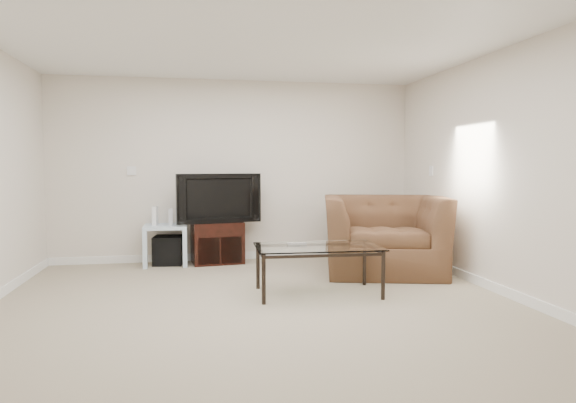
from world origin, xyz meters
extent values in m
plane|color=tan|center=(0.00, 0.00, 0.00)|extent=(5.00, 5.00, 0.00)
plane|color=white|center=(0.00, 0.00, 2.50)|extent=(5.00, 5.00, 0.00)
cube|color=silver|center=(0.00, 2.50, 1.25)|extent=(5.00, 0.02, 2.50)
cube|color=silver|center=(2.50, 0.00, 1.25)|extent=(0.02, 5.00, 2.50)
cube|color=white|center=(-1.40, 2.49, 1.25)|extent=(0.12, 0.02, 0.12)
cube|color=white|center=(2.49, 1.60, 1.25)|extent=(0.02, 0.09, 0.13)
cube|color=white|center=(2.49, 1.30, 0.30)|extent=(0.02, 0.08, 0.12)
cube|color=black|center=(-0.27, 2.24, 0.47)|extent=(0.37, 0.28, 0.05)
imported|color=black|center=(-0.27, 2.25, 0.89)|extent=(1.08, 0.42, 0.66)
cube|color=black|center=(-0.92, 2.30, 0.19)|extent=(0.42, 0.42, 0.38)
cube|color=white|center=(-1.09, 2.26, 0.66)|extent=(0.07, 0.18, 0.25)
cube|color=silver|center=(-0.89, 2.26, 0.64)|extent=(0.06, 0.16, 0.21)
imported|color=#53351F|center=(1.72, 1.29, 0.64)|extent=(1.64, 1.28, 1.27)
cube|color=#B2B2B7|center=(0.46, 0.48, 0.51)|extent=(0.20, 0.07, 0.02)
camera|label=1|loc=(-0.60, -4.68, 1.32)|focal=32.00mm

